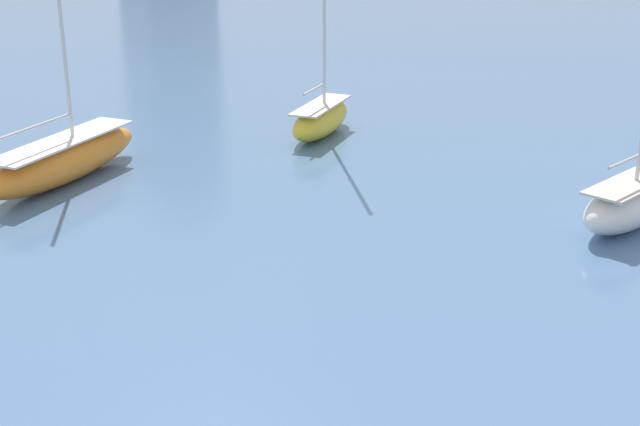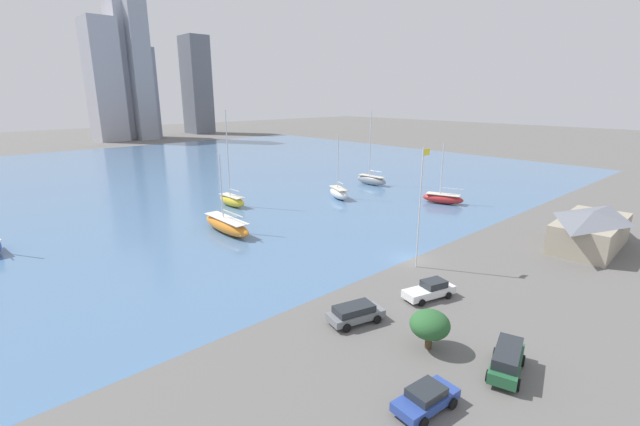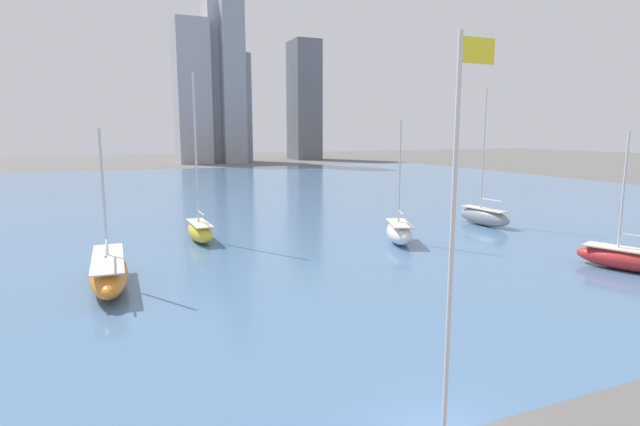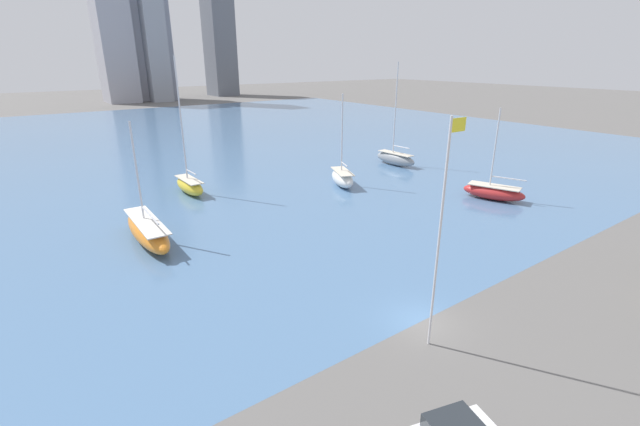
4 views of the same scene
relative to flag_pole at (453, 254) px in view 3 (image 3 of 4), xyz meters
The scene contains 8 objects.
harbor_water 72.16m from the flag_pole, 88.88° to the left, with size 180.00×140.00×0.00m.
flag_pole is the anchor object (origin of this frame).
distant_city_skyline 171.27m from the flag_pole, 90.85° to the left, with size 170.08×24.57×69.99m.
sailboat_yellow 38.22m from the flag_pole, 91.34° to the left, with size 2.18×7.03×16.29m.
sailboat_white 34.22m from the flag_pole, 60.19° to the left, with size 4.53×6.80×11.83m.
sailboat_gray 45.91m from the flag_pole, 47.32° to the left, with size 2.27×7.69×15.51m.
sailboat_red 31.76m from the flag_pole, 26.82° to the left, with size 4.74×7.52×10.73m.
sailboat_orange 27.54m from the flag_pole, 110.29° to the left, with size 2.64×10.94×10.93m.
Camera 3 is at (-10.44, -13.12, 10.61)m, focal length 28.00 mm.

